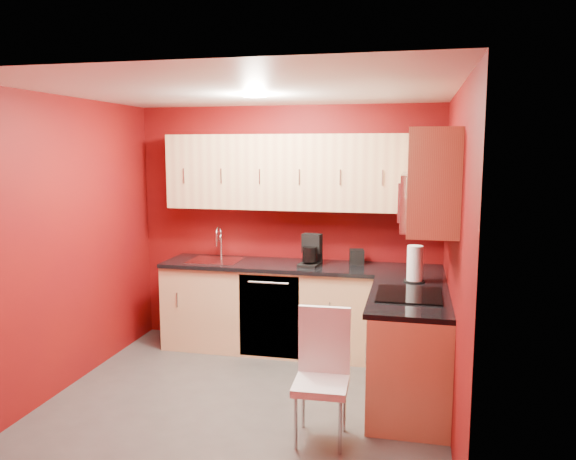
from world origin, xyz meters
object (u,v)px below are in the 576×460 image
at_px(coffee_maker, 310,251).
at_px(napkin_holder, 357,257).
at_px(sink, 216,257).
at_px(paper_towel, 415,264).
at_px(microwave, 427,201).
at_px(dining_chair, 321,378).

relative_size(coffee_maker, napkin_holder, 2.12).
xyz_separation_m(sink, paper_towel, (2.02, -0.52, 0.12)).
relative_size(napkin_holder, paper_towel, 0.47).
bearing_deg(paper_towel, sink, 165.63).
bearing_deg(sink, paper_towel, -14.37).
height_order(microwave, napkin_holder, microwave).
relative_size(sink, coffee_maker, 1.65).
bearing_deg(dining_chair, microwave, 43.91).
distance_m(microwave, paper_towel, 0.77).
bearing_deg(napkin_holder, sink, -175.06).
xyz_separation_m(sink, dining_chair, (1.40, -1.72, -0.48)).
height_order(coffee_maker, paper_towel, paper_towel).
bearing_deg(napkin_holder, paper_towel, -48.58).
xyz_separation_m(microwave, dining_chair, (-0.69, -0.71, -1.19)).
relative_size(microwave, paper_towel, 2.40).
bearing_deg(paper_towel, dining_chair, -117.36).
distance_m(sink, paper_towel, 2.09).
bearing_deg(sink, microwave, -25.60).
distance_m(microwave, coffee_maker, 1.54).
bearing_deg(dining_chair, coffee_maker, 101.53).
relative_size(microwave, napkin_holder, 5.12).
relative_size(microwave, dining_chair, 0.82).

